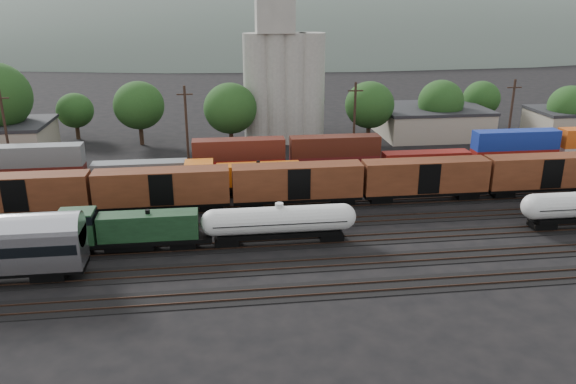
{
  "coord_description": "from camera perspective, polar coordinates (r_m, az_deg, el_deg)",
  "views": [
    {
      "loc": [
        -7.81,
        -56.15,
        23.46
      ],
      "look_at": [
        -0.29,
        2.0,
        3.0
      ],
      "focal_mm": 35.0,
      "sensor_mm": 36.0,
      "label": 1
    }
  ],
  "objects": [
    {
      "name": "orange_locomotive",
      "position": [
        69.43,
        -5.43,
        1.54
      ],
      "size": [
        17.15,
        2.86,
        4.29
      ],
      "color": "black",
      "rests_on": "ground"
    },
    {
      "name": "industrial_sheds",
      "position": [
        94.87,
        1.57,
        6.5
      ],
      "size": [
        119.38,
        17.26,
        5.1
      ],
      "color": "#9E937F",
      "rests_on": "ground"
    },
    {
      "name": "grain_silo",
      "position": [
        93.61,
        -0.51,
        11.74
      ],
      "size": [
        13.4,
        5.0,
        29.0
      ],
      "color": "#9F9C92",
      "rests_on": "ground"
    },
    {
      "name": "green_locomotive",
      "position": [
        56.15,
        -16.74,
        -3.67
      ],
      "size": [
        15.72,
        2.77,
        4.16
      ],
      "color": "black",
      "rests_on": "ground"
    },
    {
      "name": "boxcar_string",
      "position": [
        64.76,
        -12.66,
        0.45
      ],
      "size": [
        138.2,
        2.9,
        4.2
      ],
      "color": "black",
      "rests_on": "ground"
    },
    {
      "name": "utility_poles",
      "position": [
        80.41,
        -1.64,
        6.84
      ],
      "size": [
        122.2,
        0.36,
        12.0
      ],
      "color": "black",
      "rests_on": "ground"
    },
    {
      "name": "ground",
      "position": [
        61.35,
        0.51,
        -3.25
      ],
      "size": [
        600.0,
        600.0,
        0.0
      ],
      "primitive_type": "plane",
      "color": "black"
    },
    {
      "name": "distant_hills",
      "position": [
        320.77,
        -1.66,
        11.34
      ],
      "size": [
        860.0,
        286.0,
        130.0
      ],
      "color": "#59665B",
      "rests_on": "ground"
    },
    {
      "name": "tracks",
      "position": [
        61.33,
        0.51,
        -3.21
      ],
      "size": [
        180.0,
        33.2,
        0.2
      ],
      "color": "black",
      "rests_on": "ground"
    },
    {
      "name": "tank_car_a",
      "position": [
        55.6,
        -0.89,
        -2.99
      ],
      "size": [
        15.48,
        2.77,
        4.06
      ],
      "color": "silver",
      "rests_on": "ground"
    },
    {
      "name": "container_wall",
      "position": [
        77.03,
        8.85,
        3.49
      ],
      "size": [
        183.31,
        2.6,
        5.8
      ],
      "color": "black",
      "rests_on": "ground"
    },
    {
      "name": "tree_band",
      "position": [
        95.46,
        0.5,
        9.43
      ],
      "size": [
        168.83,
        19.03,
        14.52
      ],
      "color": "black",
      "rests_on": "ground"
    }
  ]
}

